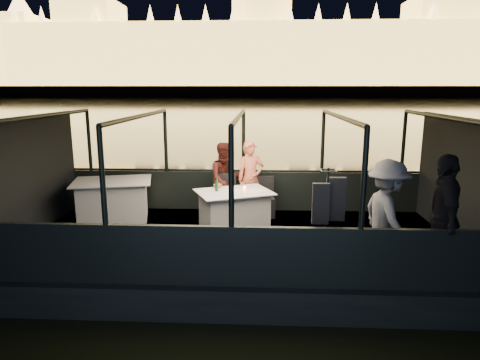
{
  "coord_description": "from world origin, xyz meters",
  "views": [
    {
      "loc": [
        0.41,
        -7.72,
        3.3
      ],
      "look_at": [
        0.0,
        0.4,
        1.55
      ],
      "focal_mm": 32.0,
      "sensor_mm": 36.0,
      "label": 1
    }
  ],
  "objects_px": {
    "dining_table_aft": "(114,202)",
    "person_man_maroon": "(226,182)",
    "chair_port_right": "(265,197)",
    "wine_bottle": "(216,184)",
    "dining_table_central": "(234,210)",
    "passenger_stripe": "(387,219)",
    "chair_port_left": "(225,198)",
    "passenger_dark": "(442,224)",
    "coat_stand": "(327,214)",
    "person_woman_coral": "(251,182)"
  },
  "relations": [
    {
      "from": "dining_table_aft",
      "to": "person_man_maroon",
      "type": "bearing_deg",
      "value": 11.25
    },
    {
      "from": "chair_port_right",
      "to": "person_man_maroon",
      "type": "height_order",
      "value": "person_man_maroon"
    },
    {
      "from": "person_man_maroon",
      "to": "wine_bottle",
      "type": "relative_size",
      "value": 6.17
    },
    {
      "from": "dining_table_central",
      "to": "chair_port_right",
      "type": "bearing_deg",
      "value": 52.74
    },
    {
      "from": "chair_port_right",
      "to": "person_man_maroon",
      "type": "relative_size",
      "value": 0.53
    },
    {
      "from": "dining_table_central",
      "to": "wine_bottle",
      "type": "distance_m",
      "value": 0.64
    },
    {
      "from": "passenger_stripe",
      "to": "person_man_maroon",
      "type": "bearing_deg",
      "value": 32.18
    },
    {
      "from": "dining_table_central",
      "to": "person_man_maroon",
      "type": "height_order",
      "value": "person_man_maroon"
    },
    {
      "from": "chair_port_left",
      "to": "person_man_maroon",
      "type": "relative_size",
      "value": 0.58
    },
    {
      "from": "chair_port_right",
      "to": "wine_bottle",
      "type": "distance_m",
      "value": 1.35
    },
    {
      "from": "dining_table_aft",
      "to": "passenger_stripe",
      "type": "bearing_deg",
      "value": -25.53
    },
    {
      "from": "chair_port_left",
      "to": "dining_table_aft",
      "type": "bearing_deg",
      "value": -179.85
    },
    {
      "from": "passenger_stripe",
      "to": "passenger_dark",
      "type": "distance_m",
      "value": 0.78
    },
    {
      "from": "coat_stand",
      "to": "passenger_dark",
      "type": "bearing_deg",
      "value": -8.66
    },
    {
      "from": "chair_port_right",
      "to": "passenger_dark",
      "type": "relative_size",
      "value": 0.46
    },
    {
      "from": "passenger_dark",
      "to": "dining_table_central",
      "type": "bearing_deg",
      "value": -113.55
    },
    {
      "from": "person_woman_coral",
      "to": "person_man_maroon",
      "type": "height_order",
      "value": "person_woman_coral"
    },
    {
      "from": "dining_table_aft",
      "to": "coat_stand",
      "type": "distance_m",
      "value": 4.88
    },
    {
      "from": "wine_bottle",
      "to": "person_woman_coral",
      "type": "bearing_deg",
      "value": 54.63
    },
    {
      "from": "dining_table_central",
      "to": "dining_table_aft",
      "type": "relative_size",
      "value": 0.89
    },
    {
      "from": "dining_table_aft",
      "to": "wine_bottle",
      "type": "distance_m",
      "value": 2.4
    },
    {
      "from": "chair_port_left",
      "to": "coat_stand",
      "type": "distance_m",
      "value": 3.22
    },
    {
      "from": "passenger_dark",
      "to": "person_woman_coral",
      "type": "bearing_deg",
      "value": -126.44
    },
    {
      "from": "coat_stand",
      "to": "passenger_stripe",
      "type": "relative_size",
      "value": 0.92
    },
    {
      "from": "coat_stand",
      "to": "person_woman_coral",
      "type": "height_order",
      "value": "coat_stand"
    },
    {
      "from": "person_man_maroon",
      "to": "passenger_stripe",
      "type": "xyz_separation_m",
      "value": [
        2.72,
        -2.92,
        0.1
      ]
    },
    {
      "from": "dining_table_central",
      "to": "person_man_maroon",
      "type": "xyz_separation_m",
      "value": [
        -0.25,
        0.95,
        0.36
      ]
    },
    {
      "from": "person_woman_coral",
      "to": "passenger_stripe",
      "type": "relative_size",
      "value": 0.94
    },
    {
      "from": "person_man_maroon",
      "to": "passenger_stripe",
      "type": "distance_m",
      "value": 3.99
    },
    {
      "from": "dining_table_central",
      "to": "coat_stand",
      "type": "height_order",
      "value": "coat_stand"
    },
    {
      "from": "dining_table_central",
      "to": "wine_bottle",
      "type": "height_order",
      "value": "wine_bottle"
    },
    {
      "from": "chair_port_left",
      "to": "person_man_maroon",
      "type": "distance_m",
      "value": 0.4
    },
    {
      "from": "dining_table_central",
      "to": "chair_port_right",
      "type": "distance_m",
      "value": 1.03
    },
    {
      "from": "dining_table_central",
      "to": "chair_port_right",
      "type": "xyz_separation_m",
      "value": [
        0.63,
        0.82,
        0.06
      ]
    },
    {
      "from": "chair_port_left",
      "to": "dining_table_central",
      "type": "bearing_deg",
      "value": -76.11
    },
    {
      "from": "dining_table_central",
      "to": "chair_port_left",
      "type": "bearing_deg",
      "value": 108.8
    },
    {
      "from": "dining_table_central",
      "to": "coat_stand",
      "type": "xyz_separation_m",
      "value": [
        1.55,
        -1.95,
        0.51
      ]
    },
    {
      "from": "person_woman_coral",
      "to": "passenger_stripe",
      "type": "distance_m",
      "value": 3.63
    },
    {
      "from": "chair_port_right",
      "to": "passenger_dark",
      "type": "xyz_separation_m",
      "value": [
        2.58,
        -3.03,
        0.4
      ]
    },
    {
      "from": "dining_table_central",
      "to": "person_man_maroon",
      "type": "bearing_deg",
      "value": 104.78
    },
    {
      "from": "chair_port_left",
      "to": "wine_bottle",
      "type": "height_order",
      "value": "wine_bottle"
    },
    {
      "from": "chair_port_left",
      "to": "chair_port_right",
      "type": "bearing_deg",
      "value": 4.08
    },
    {
      "from": "dining_table_central",
      "to": "passenger_dark",
      "type": "distance_m",
      "value": 3.92
    },
    {
      "from": "chair_port_left",
      "to": "passenger_stripe",
      "type": "height_order",
      "value": "passenger_stripe"
    },
    {
      "from": "dining_table_aft",
      "to": "passenger_dark",
      "type": "xyz_separation_m",
      "value": [
        5.86,
        -2.68,
        0.47
      ]
    },
    {
      "from": "chair_port_right",
      "to": "person_woman_coral",
      "type": "relative_size",
      "value": 0.52
    },
    {
      "from": "person_man_maroon",
      "to": "passenger_stripe",
      "type": "relative_size",
      "value": 0.92
    },
    {
      "from": "dining_table_central",
      "to": "coat_stand",
      "type": "distance_m",
      "value": 2.55
    },
    {
      "from": "person_man_maroon",
      "to": "passenger_dark",
      "type": "height_order",
      "value": "passenger_dark"
    },
    {
      "from": "person_woman_coral",
      "to": "chair_port_right",
      "type": "bearing_deg",
      "value": -39.1
    }
  ]
}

